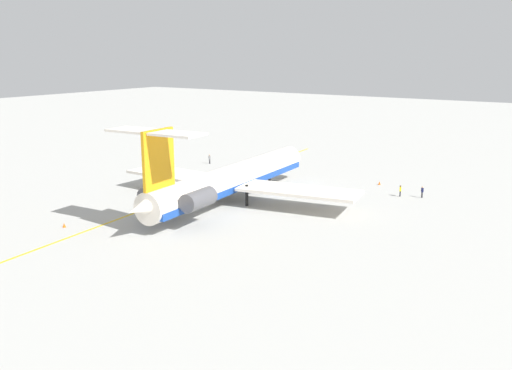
{
  "coord_description": "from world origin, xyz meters",
  "views": [
    {
      "loc": [
        62.79,
        49.68,
        20.43
      ],
      "look_at": [
        1.12,
        9.12,
        2.81
      ],
      "focal_mm": 39.3,
      "sensor_mm": 36.0,
      "label": 1
    }
  ],
  "objects_px": {
    "safety_cone_wingtip": "(64,225)",
    "main_jetliner": "(228,180)",
    "ground_crew_portside": "(400,189)",
    "safety_cone_nose": "(379,183)",
    "ground_crew_near_tail": "(210,158)",
    "ground_crew_near_nose": "(422,190)"
  },
  "relations": [
    {
      "from": "ground_crew_near_tail",
      "to": "safety_cone_nose",
      "type": "distance_m",
      "value": 32.85
    },
    {
      "from": "ground_crew_near_nose",
      "to": "ground_crew_portside",
      "type": "height_order",
      "value": "ground_crew_near_nose"
    },
    {
      "from": "ground_crew_near_tail",
      "to": "ground_crew_portside",
      "type": "xyz_separation_m",
      "value": [
        4.08,
        38.03,
        -0.07
      ]
    },
    {
      "from": "ground_crew_near_tail",
      "to": "safety_cone_wingtip",
      "type": "xyz_separation_m",
      "value": [
        40.32,
        9.46,
        -0.86
      ]
    },
    {
      "from": "safety_cone_nose",
      "to": "safety_cone_wingtip",
      "type": "bearing_deg",
      "value": -29.31
    },
    {
      "from": "safety_cone_wingtip",
      "to": "main_jetliner",
      "type": "bearing_deg",
      "value": 153.76
    },
    {
      "from": "ground_crew_near_nose",
      "to": "safety_cone_nose",
      "type": "distance_m",
      "value": 9.2
    },
    {
      "from": "main_jetliner",
      "to": "safety_cone_wingtip",
      "type": "xyz_separation_m",
      "value": [
        19.77,
        -9.75,
        -2.99
      ]
    },
    {
      "from": "ground_crew_portside",
      "to": "safety_cone_nose",
      "type": "height_order",
      "value": "ground_crew_portside"
    },
    {
      "from": "ground_crew_near_nose",
      "to": "ground_crew_portside",
      "type": "xyz_separation_m",
      "value": [
        1.03,
        -2.87,
        -0.02
      ]
    },
    {
      "from": "ground_crew_near_tail",
      "to": "ground_crew_near_nose",
      "type": "bearing_deg",
      "value": 79.28
    },
    {
      "from": "main_jetliner",
      "to": "safety_cone_wingtip",
      "type": "distance_m",
      "value": 22.24
    },
    {
      "from": "ground_crew_near_tail",
      "to": "safety_cone_wingtip",
      "type": "relative_size",
      "value": 3.25
    },
    {
      "from": "ground_crew_portside",
      "to": "safety_cone_wingtip",
      "type": "distance_m",
      "value": 46.15
    },
    {
      "from": "safety_cone_nose",
      "to": "ground_crew_near_tail",
      "type": "bearing_deg",
      "value": -87.77
    },
    {
      "from": "ground_crew_portside",
      "to": "safety_cone_wingtip",
      "type": "relative_size",
      "value": 3.03
    },
    {
      "from": "ground_crew_portside",
      "to": "safety_cone_nose",
      "type": "bearing_deg",
      "value": -32.45
    },
    {
      "from": "main_jetliner",
      "to": "ground_crew_near_nose",
      "type": "bearing_deg",
      "value": -54.9
    },
    {
      "from": "ground_crew_near_tail",
      "to": "safety_cone_nose",
      "type": "xyz_separation_m",
      "value": [
        -1.28,
        32.82,
        -0.86
      ]
    },
    {
      "from": "main_jetliner",
      "to": "safety_cone_wingtip",
      "type": "bearing_deg",
      "value": 149.96
    },
    {
      "from": "ground_crew_near_tail",
      "to": "ground_crew_portside",
      "type": "bearing_deg",
      "value": 77.43
    },
    {
      "from": "main_jetliner",
      "to": "safety_cone_wingtip",
      "type": "height_order",
      "value": "main_jetliner"
    }
  ]
}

